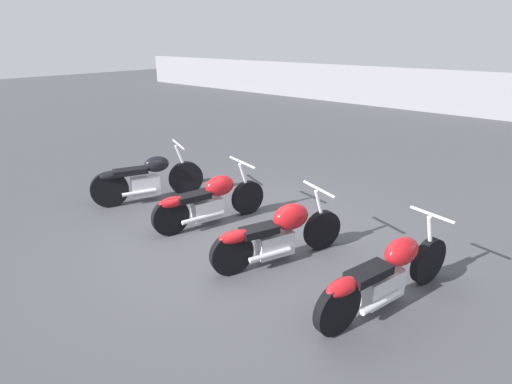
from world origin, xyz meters
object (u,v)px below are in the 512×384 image
motorcycle_slot_3 (386,275)px  traffic_cone_near (193,173)px  motorcycle_slot_0 (146,179)px  motorcycle_slot_2 (278,233)px  motorcycle_slot_1 (209,200)px

motorcycle_slot_3 → traffic_cone_near: (-4.79, 1.33, -0.19)m
motorcycle_slot_0 → motorcycle_slot_2: motorcycle_slot_0 is taller
motorcycle_slot_1 → traffic_cone_near: size_ratio=4.53×
motorcycle_slot_3 → traffic_cone_near: size_ratio=4.96×
motorcycle_slot_1 → motorcycle_slot_2: size_ratio=1.03×
traffic_cone_near → motorcycle_slot_1: bearing=-33.3°
motorcycle_slot_2 → motorcycle_slot_0: bearing=-161.0°
motorcycle_slot_1 → motorcycle_slot_0: bearing=-162.4°
motorcycle_slot_0 → motorcycle_slot_2: (3.15, -0.10, -0.01)m
motorcycle_slot_1 → motorcycle_slot_2: motorcycle_slot_1 is taller
motorcycle_slot_2 → traffic_cone_near: motorcycle_slot_2 is taller
motorcycle_slot_1 → traffic_cone_near: (-1.74, 1.14, -0.20)m
motorcycle_slot_1 → motorcycle_slot_3: bearing=11.4°
motorcycle_slot_0 → motorcycle_slot_3: 4.66m
motorcycle_slot_1 → motorcycle_slot_2: (1.55, -0.18, 0.01)m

